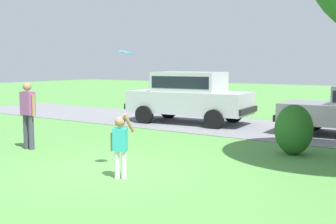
% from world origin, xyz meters
% --- Properties ---
extents(ground_plane, '(80.00, 80.00, 0.00)m').
position_xyz_m(ground_plane, '(0.00, 0.00, 0.00)').
color(ground_plane, '#518E42').
extents(driveway_strip, '(28.00, 4.40, 0.02)m').
position_xyz_m(driveway_strip, '(0.00, 7.20, 0.01)').
color(driveway_strip, slate).
rests_on(driveway_strip, ground).
extents(shrub_near_tree, '(0.92, 0.98, 1.23)m').
position_xyz_m(shrub_near_tree, '(2.52, 3.73, 0.61)').
color(shrub_near_tree, '#286023').
rests_on(shrub_near_tree, ground).
extents(parked_suv, '(4.85, 2.43, 1.92)m').
position_xyz_m(parked_suv, '(-2.54, 7.07, 1.08)').
color(parked_suv, silver).
rests_on(parked_suv, ground).
extents(child_thrower, '(0.39, 0.36, 1.29)m').
position_xyz_m(child_thrower, '(0.53, -0.41, 0.72)').
color(child_thrower, white).
rests_on(child_thrower, ground).
extents(frisbee, '(0.29, 0.28, 0.10)m').
position_xyz_m(frisbee, '(0.35, -0.00, 2.44)').
color(frisbee, '#337FDB').
extents(adult_onlooker, '(0.53, 0.23, 1.74)m').
position_xyz_m(adult_onlooker, '(-3.38, 0.48, 0.98)').
color(adult_onlooker, '#3F3F4C').
rests_on(adult_onlooker, ground).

